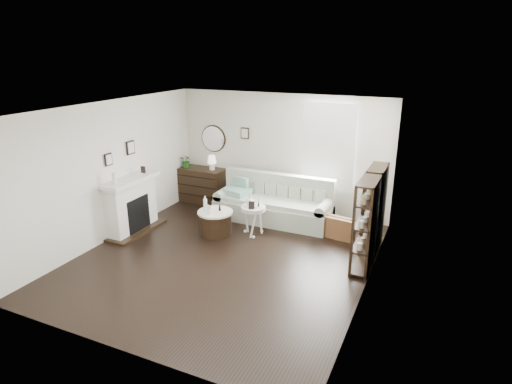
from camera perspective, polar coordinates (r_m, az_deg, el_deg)
The scene contains 18 objects.
room at distance 9.44m, azimuth 7.47°, elevation 6.08°, with size 5.50×5.50×5.50m.
fireplace at distance 9.13m, azimuth -16.20°, elevation -1.89°, with size 0.50×1.40×1.84m.
shelf_unit_far at distance 8.25m, azimuth 15.50°, elevation -2.08°, with size 0.30×0.80×1.60m.
shelf_unit_near at distance 7.42m, azimuth 14.35°, elevation -4.34°, with size 0.30×0.80×1.60m.
sofa at distance 9.43m, azimuth 2.42°, elevation -1.83°, with size 2.55×0.88×0.99m.
quilt at distance 9.56m, azimuth -2.49°, elevation 0.06°, with size 0.55×0.45×0.14m, color #28926B.
suitcase at distance 8.72m, azimuth 10.91°, elevation -4.72°, with size 0.65×0.22×0.44m, color brown.
dresser at distance 10.65m, azimuth -7.51°, elevation 0.99°, with size 1.27×0.54×0.84m.
table_lamp at distance 10.30m, azimuth -5.89°, elevation 3.90°, with size 0.22×0.22×0.35m, color beige, non-canonical shape.
potted_plant at distance 10.62m, azimuth -9.25°, elevation 4.11°, with size 0.29×0.25×0.32m, color #1D5418.
drum_table at distance 8.77m, azimuth -5.42°, elevation -4.07°, with size 0.71×0.71×0.50m.
pedestal_table at distance 8.58m, azimuth -0.35°, elevation -2.29°, with size 0.51×0.51×0.61m.
eiffel_drum at distance 8.64m, azimuth -4.87°, elevation -1.89°, with size 0.12×0.12×0.21m, color black, non-canonical shape.
bottle_drum at distance 8.64m, azimuth -6.79°, elevation -1.56°, with size 0.08×0.08×0.33m, color silver.
card_frame_drum at distance 8.53m, azimuth -6.37°, elevation -2.36°, with size 0.14×0.01×0.18m, color white.
eiffel_ped at distance 8.52m, azimuth 0.34°, elevation -1.49°, with size 0.09×0.09×0.16m, color black, non-canonical shape.
flask_ped at distance 8.57m, azimuth -0.83°, elevation -0.92°, with size 0.16×0.16×0.29m, color silver, non-canonical shape.
card_frame_ped at distance 8.41m, azimuth -0.60°, elevation -1.78°, with size 0.12×0.01×0.16m, color black.
Camera 1 is at (3.38, -6.13, 3.63)m, focal length 30.00 mm.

